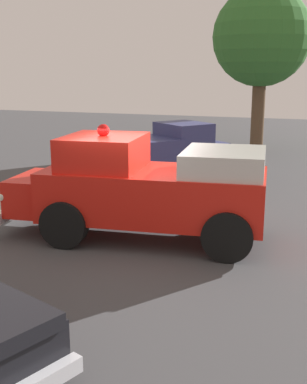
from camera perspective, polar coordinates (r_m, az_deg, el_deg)
name	(u,v)px	position (r m, az deg, el deg)	size (l,w,h in m)	color
ground_plane	(135,238)	(11.49, -2.16, -5.25)	(60.00, 60.00, 0.00)	#424244
vintage_fire_truck	(143,187)	(11.14, -1.17, 0.56)	(2.89, 6.15, 2.59)	black
parked_pickup	(163,150)	(17.62, 1.12, 4.85)	(4.90, 4.36, 1.90)	black
oak_tree_right	(262,38)	(24.16, 12.31, 16.89)	(4.47, 4.47, 7.43)	brown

